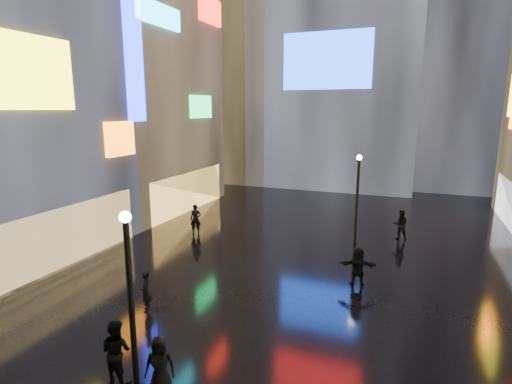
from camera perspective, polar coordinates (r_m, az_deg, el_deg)
The scene contains 13 objects.
ground at distance 22.09m, azimuth 7.72°, elevation -8.81°, with size 140.00×140.00×0.00m, color black.
building_left_far at distance 33.54m, azimuth -17.65°, elevation 16.79°, with size 10.28×12.00×22.00m.
tower_flank_right at distance 47.25m, azimuth 28.34°, elevation 21.74°, with size 12.00×12.00×34.00m, color black.
tower_flank_left at distance 46.44m, azimuth -2.64°, elevation 18.25°, with size 10.00×10.00×26.00m, color black.
lamp_near at distance 11.30m, azimuth -17.49°, elevation -13.78°, with size 0.30×0.30×5.20m.
lamp_far at distance 23.60m, azimuth 14.28°, elevation -0.29°, with size 0.30×0.30×5.20m.
pedestrian_1 at distance 12.87m, azimuth -19.34°, elevation -20.63°, with size 0.93×0.72×1.91m, color black.
pedestrian_4 at distance 12.19m, azimuth -13.57°, elevation -22.90°, with size 0.82×0.54×1.69m, color black.
pedestrian_5 at distance 18.51m, azimuth 14.36°, elevation -10.31°, with size 1.63×0.52×1.76m, color black.
pedestrian_6 at distance 25.34m, azimuth -8.61°, elevation -3.89°, with size 0.69×0.45×1.89m, color black.
pedestrian_7 at distance 25.63m, azimuth 19.93°, elevation -4.40°, with size 0.88×0.68×1.80m, color black.
umbrella_2 at distance 11.50m, azimuth -13.89°, elevation -17.48°, with size 1.03×1.05×0.95m, color black.
pedestrian_8 at distance 16.44m, azimuth -15.45°, elevation -13.52°, with size 0.59×0.39×1.63m, color black.
Camera 1 is at (4.78, -0.14, 7.71)m, focal length 28.00 mm.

